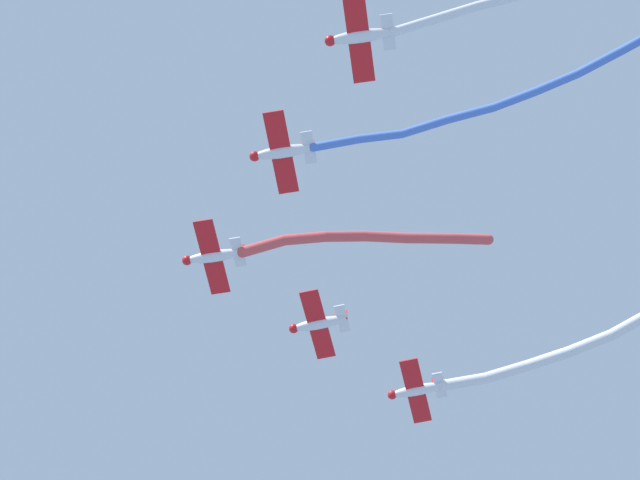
{
  "coord_description": "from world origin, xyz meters",
  "views": [
    {
      "loc": [
        36.39,
        22.19,
        2.42
      ],
      "look_at": [
        2.43,
        8.63,
        69.62
      ],
      "focal_mm": 57.49,
      "sensor_mm": 36.0,
      "label": 1
    }
  ],
  "objects_px": {
    "airplane_lead": "(213,256)",
    "airplane_right_wing": "(318,324)",
    "airplane_slot": "(359,37)",
    "airplane_trail": "(416,390)",
    "airplane_left_wing": "(282,152)"
  },
  "relations": [
    {
      "from": "airplane_lead",
      "to": "airplane_trail",
      "type": "distance_m",
      "value": 20.25
    },
    {
      "from": "airplane_lead",
      "to": "airplane_slot",
      "type": "xyz_separation_m",
      "value": [
        11.94,
        16.34,
        -0.3
      ]
    },
    {
      "from": "airplane_left_wing",
      "to": "airplane_right_wing",
      "type": "xyz_separation_m",
      "value": [
        -14.73,
        -3.09,
        0.3
      ]
    },
    {
      "from": "airplane_slot",
      "to": "airplane_right_wing",
      "type": "bearing_deg",
      "value": -74.9
    },
    {
      "from": "airplane_right_wing",
      "to": "airplane_trail",
      "type": "height_order",
      "value": "airplane_right_wing"
    },
    {
      "from": "airplane_lead",
      "to": "airplane_trail",
      "type": "xyz_separation_m",
      "value": [
        -17.51,
        10.16,
        0.0
      ]
    },
    {
      "from": "airplane_lead",
      "to": "airplane_right_wing",
      "type": "bearing_deg",
      "value": -132.07
    },
    {
      "from": "airplane_slot",
      "to": "airplane_trail",
      "type": "height_order",
      "value": "airplane_trail"
    },
    {
      "from": "airplane_right_wing",
      "to": "airplane_trail",
      "type": "bearing_deg",
      "value": -128.85
    },
    {
      "from": "airplane_lead",
      "to": "airplane_trail",
      "type": "height_order",
      "value": "same"
    },
    {
      "from": "airplane_slot",
      "to": "airplane_lead",
      "type": "bearing_deg",
      "value": -49.61
    },
    {
      "from": "airplane_lead",
      "to": "airplane_slot",
      "type": "height_order",
      "value": "airplane_lead"
    },
    {
      "from": "airplane_right_wing",
      "to": "airplane_trail",
      "type": "xyz_separation_m",
      "value": [
        -8.75,
        5.08,
        -0.3
      ]
    },
    {
      "from": "airplane_slot",
      "to": "airplane_trail",
      "type": "relative_size",
      "value": 1.0
    },
    {
      "from": "airplane_trail",
      "to": "airplane_slot",
      "type": "bearing_deg",
      "value": 93.58
    }
  ]
}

